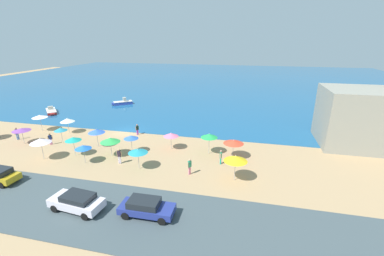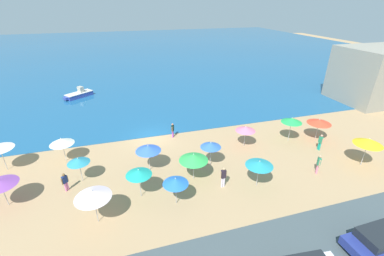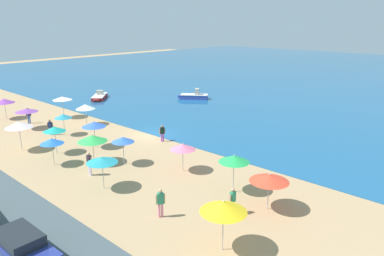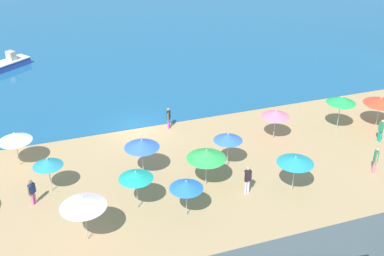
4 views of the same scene
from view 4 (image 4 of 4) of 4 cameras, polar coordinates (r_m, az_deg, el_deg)
The scene contains 19 objects.
ground_plane at distance 35.18m, azimuth -6.49°, elevation -0.05°, with size 160.00×160.00×0.00m, color tan.
beach_umbrella_0 at distance 24.23m, azimuth -12.80°, elevation -8.56°, with size 2.31×2.31×2.68m.
beach_umbrella_1 at distance 28.52m, azimuth -16.75°, elevation -3.95°, with size 1.73×1.73×2.22m.
beach_umbrella_2 at distance 26.02m, azimuth -6.68°, elevation -5.58°, with size 1.89×1.89×2.46m.
beach_umbrella_3 at distance 35.35m, azimuth 17.28°, elevation 3.20°, with size 2.06×2.06×2.65m.
beach_umbrella_5 at distance 31.65m, azimuth -20.28°, elevation -1.01°, with size 2.08×2.08×2.37m.
beach_umbrella_6 at distance 28.85m, azimuth -5.98°, elevation -1.89°, with size 2.14×2.14×2.46m.
beach_umbrella_8 at distance 25.44m, azimuth -0.68°, elevation -6.77°, with size 1.82×1.82×2.26m.
beach_umbrella_9 at distance 33.22m, azimuth 9.88°, elevation 1.69°, with size 1.95×1.95×2.24m.
beach_umbrella_10 at distance 36.88m, azimuth 21.45°, elevation 2.99°, with size 2.39×2.39×2.31m.
beach_umbrella_13 at distance 27.80m, azimuth 1.71°, elevation -3.15°, with size 2.34×2.34×2.42m.
beach_umbrella_14 at distance 29.65m, azimuth 4.30°, elevation -1.12°, with size 1.80×1.80×2.35m.
beach_umbrella_15 at distance 27.91m, azimuth 12.17°, elevation -3.75°, with size 2.12×2.12×2.34m.
bather_0 at distance 34.64m, azimuth -2.79°, elevation 1.32°, with size 0.36×0.52×1.61m.
bather_2 at distance 31.53m, azimuth 20.94°, elevation -3.43°, with size 0.37×0.51×1.77m.
bather_3 at distance 27.82m, azimuth 6.59°, elevation -5.96°, with size 0.57×0.25×1.81m.
bather_4 at distance 28.32m, azimuth -18.42°, elevation -7.07°, with size 0.42×0.44×1.58m.
bather_5 at distance 35.30m, azimuth 21.51°, elevation -0.16°, with size 0.23×0.57×1.68m.
skiff_offshore at distance 48.91m, azimuth -20.91°, elevation 7.14°, with size 4.16×3.52×1.51m.
Camera 4 is at (-6.32, -30.37, 16.58)m, focal length 45.00 mm.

